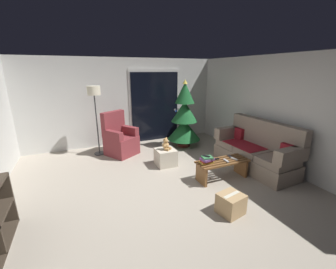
# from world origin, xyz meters

# --- Properties ---
(ground_plane) EXTENTS (7.00, 7.00, 0.00)m
(ground_plane) POSITION_xyz_m (0.00, 0.00, 0.00)
(ground_plane) COLOR #9E9384
(wall_back) EXTENTS (5.72, 0.12, 2.50)m
(wall_back) POSITION_xyz_m (0.00, 3.06, 1.25)
(wall_back) COLOR silver
(wall_back) RESTS_ON ground
(wall_right) EXTENTS (0.12, 6.00, 2.50)m
(wall_right) POSITION_xyz_m (2.86, 0.00, 1.25)
(wall_right) COLOR silver
(wall_right) RESTS_ON ground
(patio_door_frame) EXTENTS (1.60, 0.02, 2.20)m
(patio_door_frame) POSITION_xyz_m (0.94, 2.99, 1.10)
(patio_door_frame) COLOR silver
(patio_door_frame) RESTS_ON ground
(patio_door_glass) EXTENTS (1.50, 0.02, 2.10)m
(patio_door_glass) POSITION_xyz_m (0.94, 2.97, 1.05)
(patio_door_glass) COLOR black
(patio_door_glass) RESTS_ON ground
(couch) EXTENTS (0.86, 1.97, 1.08)m
(couch) POSITION_xyz_m (2.32, 0.10, 0.40)
(couch) COLOR gray
(couch) RESTS_ON ground
(coffee_table) EXTENTS (1.10, 0.40, 0.40)m
(coffee_table) POSITION_xyz_m (1.28, -0.05, 0.27)
(coffee_table) COLOR brown
(coffee_table) RESTS_ON ground
(remote_white) EXTENTS (0.08, 0.16, 0.02)m
(remote_white) POSITION_xyz_m (1.54, -0.10, 0.41)
(remote_white) COLOR silver
(remote_white) RESTS_ON coffee_table
(remote_silver) EXTENTS (0.05, 0.16, 0.02)m
(remote_silver) POSITION_xyz_m (1.33, -0.10, 0.41)
(remote_silver) COLOR #ADADB2
(remote_silver) RESTS_ON coffee_table
(remote_graphite) EXTENTS (0.07, 0.16, 0.02)m
(remote_graphite) POSITION_xyz_m (1.55, 0.04, 0.41)
(remote_graphite) COLOR #333338
(remote_graphite) RESTS_ON coffee_table
(remote_black) EXTENTS (0.16, 0.05, 0.02)m
(remote_black) POSITION_xyz_m (1.18, 0.04, 0.41)
(remote_black) COLOR black
(remote_black) RESTS_ON coffee_table
(book_stack) EXTENTS (0.26, 0.22, 0.14)m
(book_stack) POSITION_xyz_m (0.91, -0.04, 0.47)
(book_stack) COLOR #B79333
(book_stack) RESTS_ON coffee_table
(cell_phone) EXTENTS (0.14, 0.16, 0.01)m
(cell_phone) POSITION_xyz_m (0.90, -0.02, 0.55)
(cell_phone) COLOR black
(cell_phone) RESTS_ON book_stack
(christmas_tree) EXTENTS (0.94, 0.94, 1.92)m
(christmas_tree) POSITION_xyz_m (1.48, 2.04, 0.85)
(christmas_tree) COLOR #4C1E19
(christmas_tree) RESTS_ON ground
(armchair) EXTENTS (0.94, 0.95, 1.13)m
(armchair) POSITION_xyz_m (-0.36, 2.15, 0.40)
(armchair) COLOR maroon
(armchair) RESTS_ON ground
(floor_lamp) EXTENTS (0.32, 0.32, 1.78)m
(floor_lamp) POSITION_xyz_m (-0.88, 2.38, 1.51)
(floor_lamp) COLOR #2D2D30
(floor_lamp) RESTS_ON ground
(ottoman) EXTENTS (0.44, 0.44, 0.39)m
(ottoman) POSITION_xyz_m (0.48, 1.03, 0.19)
(ottoman) COLOR beige
(ottoman) RESTS_ON ground
(teddy_bear_honey) EXTENTS (0.21, 0.22, 0.29)m
(teddy_bear_honey) POSITION_xyz_m (0.48, 1.02, 0.51)
(teddy_bear_honey) COLOR tan
(teddy_bear_honey) RESTS_ON ottoman
(teddy_bear_cream_by_tree) EXTENTS (0.21, 0.21, 0.29)m
(teddy_bear_cream_by_tree) POSITION_xyz_m (0.75, 1.80, 0.12)
(teddy_bear_cream_by_tree) COLOR beige
(teddy_bear_cream_by_tree) RESTS_ON ground
(cardboard_box_taped_mid_floor) EXTENTS (0.42, 0.40, 0.33)m
(cardboard_box_taped_mid_floor) POSITION_xyz_m (0.72, -1.04, 0.16)
(cardboard_box_taped_mid_floor) COLOR tan
(cardboard_box_taped_mid_floor) RESTS_ON ground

